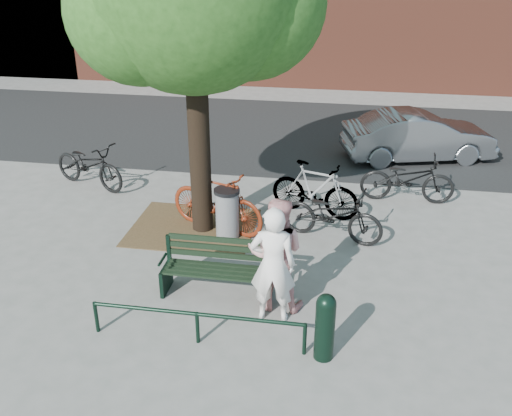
% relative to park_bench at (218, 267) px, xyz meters
% --- Properties ---
extents(ground, '(90.00, 90.00, 0.00)m').
position_rel_park_bench_xyz_m(ground, '(0.00, -0.08, -0.48)').
color(ground, gray).
rests_on(ground, ground).
extents(dirt_pit, '(2.40, 2.00, 0.02)m').
position_rel_park_bench_xyz_m(dirt_pit, '(-1.00, 2.12, -0.47)').
color(dirt_pit, brown).
rests_on(dirt_pit, ground).
extents(road, '(40.00, 7.00, 0.01)m').
position_rel_park_bench_xyz_m(road, '(0.00, 8.42, -0.47)').
color(road, black).
rests_on(road, ground).
extents(park_bench, '(1.74, 0.54, 0.97)m').
position_rel_park_bench_xyz_m(park_bench, '(0.00, 0.00, 0.00)').
color(park_bench, black).
rests_on(park_bench, ground).
extents(guard_railing, '(3.06, 0.06, 0.51)m').
position_rel_park_bench_xyz_m(guard_railing, '(0.00, -1.28, -0.08)').
color(guard_railing, black).
rests_on(guard_railing, ground).
extents(person_left, '(0.69, 0.47, 1.83)m').
position_rel_park_bench_xyz_m(person_left, '(0.95, -0.53, 0.44)').
color(person_left, white).
rests_on(person_left, ground).
extents(person_right, '(0.89, 0.70, 1.81)m').
position_rel_park_bench_xyz_m(person_right, '(0.95, -0.19, 0.43)').
color(person_right, pink).
rests_on(person_right, ground).
extents(bollard, '(0.27, 0.27, 1.01)m').
position_rel_park_bench_xyz_m(bollard, '(1.76, -1.30, 0.06)').
color(bollard, black).
rests_on(bollard, ground).
extents(litter_bin, '(0.49, 0.49, 0.99)m').
position_rel_park_bench_xyz_m(litter_bin, '(-0.25, 1.86, 0.02)').
color(litter_bin, gray).
rests_on(litter_bin, ground).
extents(bicycle_a, '(2.14, 1.42, 1.06)m').
position_rel_park_bench_xyz_m(bicycle_a, '(-3.85, 3.75, 0.05)').
color(bicycle_a, black).
rests_on(bicycle_a, ground).
extents(bicycle_b, '(2.12, 1.27, 1.23)m').
position_rel_park_bench_xyz_m(bicycle_b, '(-0.51, 2.12, 0.14)').
color(bicycle_b, '#63200E').
rests_on(bicycle_b, ground).
extents(bicycle_c, '(2.05, 1.13, 1.02)m').
position_rel_park_bench_xyz_m(bicycle_c, '(1.70, 2.12, 0.03)').
color(bicycle_c, black).
rests_on(bicycle_c, ground).
extents(bicycle_d, '(1.96, 1.08, 1.14)m').
position_rel_park_bench_xyz_m(bicycle_d, '(1.30, 3.12, 0.09)').
color(bicycle_d, gray).
rests_on(bicycle_d, ground).
extents(bicycle_e, '(1.98, 0.70, 1.04)m').
position_rel_park_bench_xyz_m(bicycle_e, '(3.21, 4.11, 0.04)').
color(bicycle_e, black).
rests_on(bicycle_e, ground).
extents(parked_car, '(3.98, 2.26, 1.24)m').
position_rel_park_bench_xyz_m(parked_car, '(3.65, 6.81, 0.14)').
color(parked_car, slate).
rests_on(parked_car, ground).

